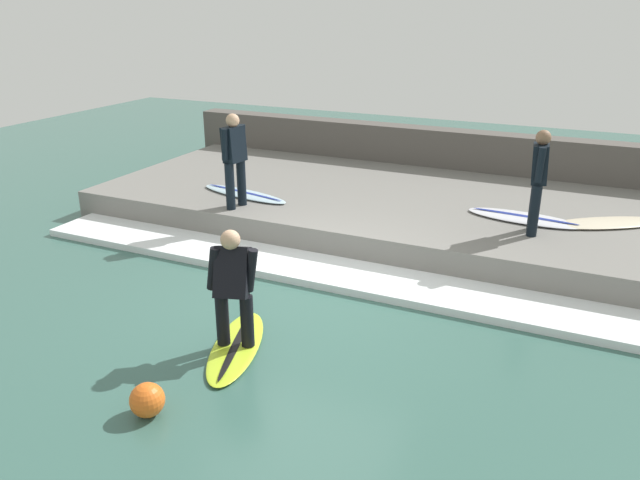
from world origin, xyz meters
name	(u,v)px	position (x,y,z in m)	size (l,w,h in m)	color
ground_plane	(306,299)	(0.00, 0.00, 0.00)	(28.00, 28.00, 0.00)	#386056
concrete_ledge	(392,208)	(3.52, 0.00, 0.24)	(4.40, 10.54, 0.49)	slate
back_wall	(430,158)	(5.97, 0.00, 0.63)	(0.50, 11.06, 1.26)	#544F49
wave_foam_crest	(331,273)	(0.83, 0.00, 0.05)	(0.98, 10.01, 0.11)	white
surfboard_riding	(236,346)	(-1.47, 0.18, 0.03)	(1.74, 1.01, 0.07)	#BFE02D
surfer_riding	(233,283)	(-1.47, 0.18, 0.83)	(0.50, 0.59, 1.39)	black
surfer_waiting_near	(538,176)	(2.56, -2.51, 1.35)	(0.52, 0.28, 1.54)	black
surfboard_waiting_near	(524,218)	(3.12, -2.33, 0.52)	(0.77, 1.85, 0.07)	silver
surfer_waiting_far	(234,156)	(1.77, 2.16, 1.36)	(0.53, 0.31, 1.56)	black
surfboard_waiting_far	(244,194)	(2.38, 2.39, 0.52)	(0.81, 1.94, 0.07)	silver
surfboard_spare	(608,223)	(3.42, -3.54, 0.52)	(1.49, 1.91, 0.06)	beige
marker_buoy	(147,400)	(-2.87, 0.29, 0.17)	(0.34, 0.34, 0.34)	orange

